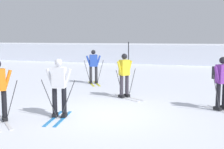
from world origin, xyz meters
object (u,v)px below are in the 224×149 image
object	(u,v)px
skier_white	(59,85)
skier_yellow	(124,74)
skier_blue	(93,66)
skier_purple	(221,81)
trail_marker_pole	(128,57)

from	to	relation	value
skier_white	skier_yellow	bearing A→B (deg)	73.33
skier_blue	skier_yellow	distance (m)	3.79
skier_purple	skier_blue	bearing A→B (deg)	147.49
skier_white	trail_marker_pole	xyz separation A→B (m)	(-1.12, 11.49, 0.07)
skier_yellow	skier_white	bearing A→B (deg)	-106.67
skier_purple	skier_yellow	world-z (taller)	same
skier_white	skier_blue	bearing A→B (deg)	103.45
skier_yellow	trail_marker_pole	bearing A→B (deg)	104.45
skier_blue	skier_purple	bearing A→B (deg)	-32.51
skier_purple	trail_marker_pole	distance (m)	10.66
skier_blue	skier_white	xyz separation A→B (m)	(1.48, -6.18, 0.04)
skier_purple	skier_white	distance (m)	5.06
trail_marker_pole	skier_blue	bearing A→B (deg)	-93.87
skier_blue	skier_white	size ratio (longest dim) A/B	1.00
skier_white	trail_marker_pole	distance (m)	11.54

